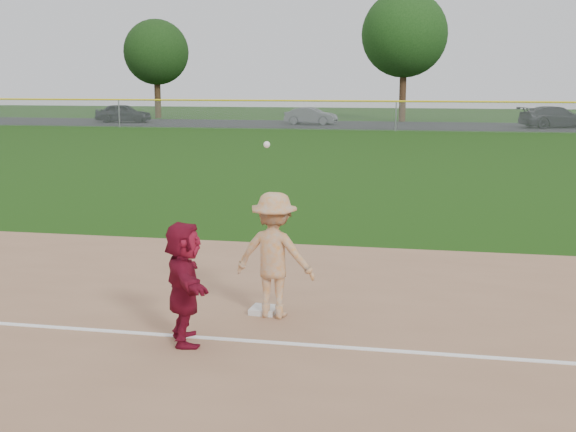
% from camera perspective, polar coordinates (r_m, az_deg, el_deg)
% --- Properties ---
extents(ground, '(160.00, 160.00, 0.00)m').
position_cam_1_polar(ground, '(10.52, -1.57, -8.48)').
color(ground, '#183D0B').
rests_on(ground, ground).
extents(foul_line, '(60.00, 0.10, 0.01)m').
position_cam_1_polar(foul_line, '(9.78, -2.60, -9.86)').
color(foul_line, white).
rests_on(foul_line, infield_dirt).
extents(parking_asphalt, '(120.00, 10.00, 0.01)m').
position_cam_1_polar(parking_asphalt, '(55.85, 8.77, 7.09)').
color(parking_asphalt, black).
rests_on(parking_asphalt, ground).
extents(first_base, '(0.40, 0.40, 0.09)m').
position_cam_1_polar(first_base, '(10.91, -1.92, -7.43)').
color(first_base, silver).
rests_on(first_base, infield_dirt).
extents(base_runner, '(1.06, 1.59, 1.64)m').
position_cam_1_polar(base_runner, '(9.59, -8.21, -5.24)').
color(base_runner, maroon).
rests_on(base_runner, infield_dirt).
extents(car_left, '(4.61, 2.31, 1.51)m').
position_cam_1_polar(car_left, '(60.45, -12.87, 7.94)').
color(car_left, black).
rests_on(car_left, parking_asphalt).
extents(car_mid, '(4.14, 1.87, 1.32)m').
position_cam_1_polar(car_mid, '(56.29, 1.83, 7.91)').
color(car_mid, '#55575C').
rests_on(car_mid, parking_asphalt).
extents(car_right, '(5.72, 4.00, 1.54)m').
position_cam_1_polar(car_right, '(55.98, 20.39, 7.35)').
color(car_right, black).
rests_on(car_right, parking_asphalt).
extents(first_base_play, '(1.27, 0.84, 2.59)m').
position_cam_1_polar(first_base_play, '(10.53, -1.08, -3.10)').
color(first_base_play, '#A7A7A9').
rests_on(first_base_play, infield_dirt).
extents(outfield_fence, '(110.00, 0.12, 110.00)m').
position_cam_1_polar(outfield_fence, '(49.77, 8.56, 8.91)').
color(outfield_fence, '#999EA0').
rests_on(outfield_fence, ground).
extents(tree_1, '(5.80, 5.80, 8.75)m').
position_cam_1_polar(tree_1, '(67.23, -10.37, 12.61)').
color(tree_1, '#332312').
rests_on(tree_1, ground).
extents(tree_2, '(7.00, 7.00, 10.58)m').
position_cam_1_polar(tree_2, '(61.34, 9.18, 13.99)').
color(tree_2, '#392414').
rests_on(tree_2, ground).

